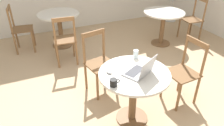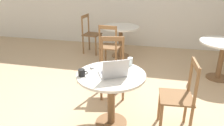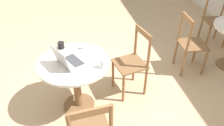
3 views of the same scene
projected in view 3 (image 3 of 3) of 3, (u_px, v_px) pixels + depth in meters
The scene contains 9 objects.
ground_plane at pixel (95, 99), 3.01m from camera, with size 16.00×16.00×0.00m, color tan.
cafe_table_near at pixel (75, 72), 2.59m from camera, with size 0.84×0.84×0.72m.
chair_near_back at pixel (133, 63), 2.90m from camera, with size 0.46×0.46×0.93m.
chair_far_front at pixel (190, 45), 3.28m from camera, with size 0.42×0.42×0.93m.
chair_far_left at pixel (215, 20), 3.98m from camera, with size 0.43×0.43×0.93m.
laptop at pixel (69, 60), 2.42m from camera, with size 0.40×0.39×0.24m.
mouse at pixel (82, 47), 2.72m from camera, with size 0.06×0.10×0.03m.
mug at pixel (61, 45), 2.70m from camera, with size 0.12×0.08×0.08m.
drinking_glass at pixel (103, 63), 2.37m from camera, with size 0.07×0.07×0.11m.
Camera 3 is at (2.14, -0.22, 2.17)m, focal length 35.00 mm.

